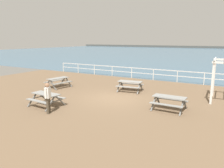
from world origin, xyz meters
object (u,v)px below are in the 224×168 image
picnic_table_near_right (46,96)px  picnic_table_mid_centre (130,84)px  picnic_table_far_left (58,80)px  picnic_table_near_left (169,100)px  visitor (48,96)px

picnic_table_near_right → picnic_table_mid_centre: same height
picnic_table_far_left → picnic_table_near_left: bearing=-88.6°
picnic_table_far_left → visitor: size_ratio=1.22×
picnic_table_near_right → visitor: visitor is taller
visitor → picnic_table_far_left: bearing=107.7°
picnic_table_far_left → picnic_table_mid_centre: bearing=-64.6°
picnic_table_near_right → visitor: bearing=-35.8°
picnic_table_mid_centre → visitor: size_ratio=1.21×
picnic_table_near_left → picnic_table_far_left: size_ratio=0.90×
picnic_table_near_left → picnic_table_near_right: size_ratio=0.96×
picnic_table_near_left → picnic_table_far_left: (-9.59, 1.34, 0.00)m
picnic_table_far_left → visitor: visitor is taller
picnic_table_near_right → picnic_table_near_left: bearing=27.6°
picnic_table_mid_centre → visitor: bearing=-111.4°
picnic_table_mid_centre → picnic_table_far_left: (-5.76, -1.66, 0.00)m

